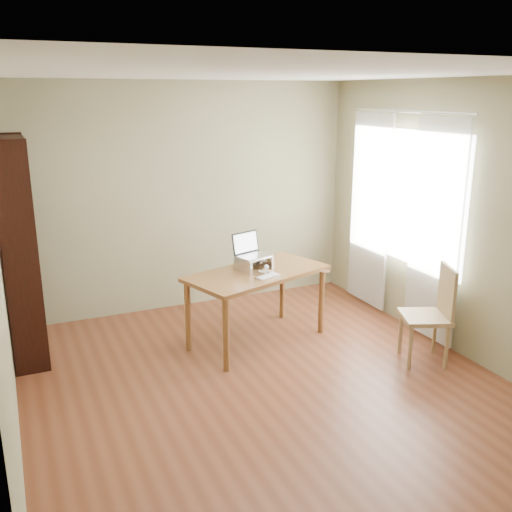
{
  "coord_description": "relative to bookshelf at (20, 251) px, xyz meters",
  "views": [
    {
      "loc": [
        -1.91,
        -4.0,
        2.46
      ],
      "look_at": [
        0.29,
        0.91,
        0.92
      ],
      "focal_mm": 40.0,
      "sensor_mm": 36.0,
      "label": 1
    }
  ],
  "objects": [
    {
      "name": "room",
      "position": [
        1.86,
        -1.54,
        0.25
      ],
      "size": [
        4.04,
        4.54,
        2.64
      ],
      "color": "#5D2B18",
      "rests_on": "ground"
    },
    {
      "name": "bookshelf",
      "position": [
        0.0,
        0.0,
        0.0
      ],
      "size": [
        0.3,
        0.9,
        2.1
      ],
      "color": "black",
      "rests_on": "ground"
    },
    {
      "name": "curtains",
      "position": [
        3.75,
        -0.75,
        0.12
      ],
      "size": [
        0.03,
        1.9,
        2.25
      ],
      "color": "white",
      "rests_on": "ground"
    },
    {
      "name": "desk",
      "position": [
        2.14,
        -0.62,
        -0.4
      ],
      "size": [
        1.57,
        1.11,
        0.75
      ],
      "rotation": [
        0.0,
        0.0,
        0.31
      ],
      "color": "brown",
      "rests_on": "ground"
    },
    {
      "name": "laptop_stand",
      "position": [
        2.14,
        -0.54,
        -0.22
      ],
      "size": [
        0.32,
        0.25,
        0.13
      ],
      "rotation": [
        0.0,
        0.0,
        0.31
      ],
      "color": "silver",
      "rests_on": "desk"
    },
    {
      "name": "laptop",
      "position": [
        2.14,
        -0.48,
        -0.11
      ],
      "size": [
        0.38,
        0.36,
        0.23
      ],
      "rotation": [
        0.0,
        0.0,
        0.31
      ],
      "color": "silver",
      "rests_on": "laptop_stand"
    },
    {
      "name": "keyboard",
      "position": [
        2.16,
        -0.84,
        -0.29
      ],
      "size": [
        0.28,
        0.18,
        0.02
      ],
      "rotation": [
        0.0,
        0.0,
        0.32
      ],
      "color": "silver",
      "rests_on": "desk"
    },
    {
      "name": "coaster",
      "position": [
        2.76,
        -0.9,
        -0.3
      ],
      "size": [
        0.11,
        0.11,
        0.01
      ],
      "primitive_type": "cylinder",
      "color": "brown",
      "rests_on": "desk"
    },
    {
      "name": "cat",
      "position": [
        2.13,
        -0.51,
        -0.24
      ],
      "size": [
        0.24,
        0.48,
        0.15
      ],
      "rotation": [
        0.0,
        0.0,
        0.38
      ],
      "color": "#4B433B",
      "rests_on": "desk"
    },
    {
      "name": "chair",
      "position": [
        3.46,
        -1.67,
        -0.54
      ],
      "size": [
        0.55,
        0.54,
        0.94
      ],
      "rotation": [
        0.0,
        0.0,
        -0.39
      ],
      "color": "#9E8955",
      "rests_on": "ground"
    }
  ]
}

